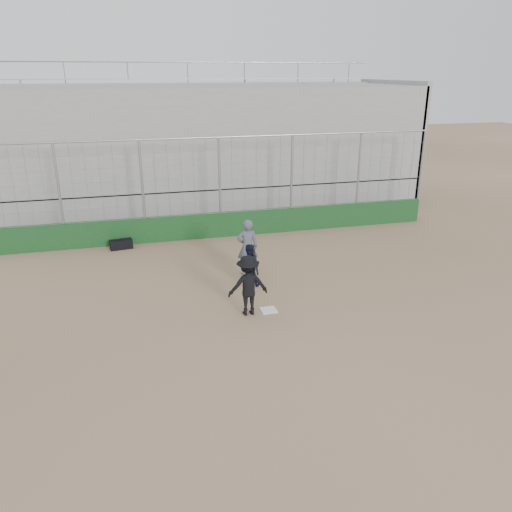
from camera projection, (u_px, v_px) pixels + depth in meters
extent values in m
plane|color=brown|center=(269.00, 310.00, 14.17)|extent=(90.00, 90.00, 0.00)
cube|color=white|center=(269.00, 310.00, 14.17)|extent=(0.44, 0.44, 0.02)
cube|color=#133C18|center=(221.00, 225.00, 20.34)|extent=(18.00, 0.25, 1.00)
cylinder|color=gray|center=(220.00, 188.00, 19.81)|extent=(0.10, 0.10, 4.00)
cylinder|color=gray|center=(420.00, 177.00, 21.98)|extent=(0.10, 0.10, 4.00)
cylinder|color=gray|center=(219.00, 137.00, 19.11)|extent=(18.00, 0.07, 0.07)
cube|color=gray|center=(201.00, 191.00, 24.72)|extent=(20.00, 6.70, 1.60)
cube|color=gray|center=(199.00, 131.00, 23.70)|extent=(20.00, 6.70, 4.20)
cube|color=gray|center=(387.00, 141.00, 26.39)|extent=(0.25, 6.70, 6.10)
cylinder|color=gray|center=(187.00, 62.00, 25.47)|extent=(20.00, 0.06, 0.06)
imported|color=black|center=(248.00, 285.00, 13.71)|extent=(1.12, 0.65, 1.72)
cylinder|color=black|center=(255.00, 260.00, 13.68)|extent=(0.07, 0.57, 0.71)
imported|color=black|center=(249.00, 273.00, 15.61)|extent=(0.75, 0.63, 0.92)
sphere|color=maroon|center=(249.00, 262.00, 15.48)|extent=(0.28, 0.28, 0.28)
imported|color=#494F5C|center=(247.00, 250.00, 16.41)|extent=(0.73, 0.52, 1.71)
cube|color=black|center=(121.00, 244.00, 19.02)|extent=(0.88, 0.48, 0.36)
cylinder|color=black|center=(121.00, 239.00, 18.95)|extent=(0.54, 0.12, 0.04)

